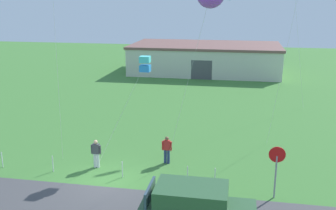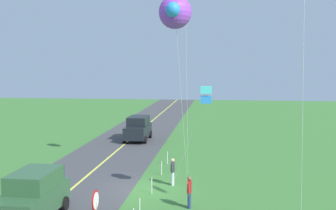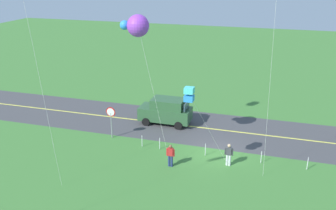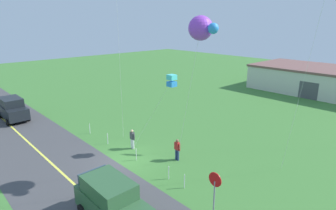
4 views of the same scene
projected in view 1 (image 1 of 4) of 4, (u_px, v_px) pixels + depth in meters
ground_plane at (107, 183)px, 20.09m from camera, size 120.00×120.00×0.10m
stop_sign at (277, 162)px, 18.06m from camera, size 0.76×0.08×2.56m
person_adult_near at (167, 149)px, 22.16m from camera, size 0.58×0.22×1.60m
person_adult_companion at (96, 153)px, 21.63m from camera, size 0.58×0.22×1.60m
kite_blue_mid at (145, 64)px, 21.87m from camera, size 2.65×2.28×5.97m
warehouse_distant at (206, 58)px, 49.59m from camera, size 18.36×10.20×3.50m
fence_post_0 at (2, 160)px, 21.73m from camera, size 0.05×0.05×0.90m
fence_post_1 at (53, 164)px, 21.20m from camera, size 0.05×0.05×0.90m
fence_post_2 at (122, 169)px, 20.52m from camera, size 0.05×0.05×0.90m
fence_post_3 at (187, 174)px, 19.91m from camera, size 0.05×0.05×0.90m
fence_post_4 at (215, 177)px, 19.67m from camera, size 0.05×0.05×0.90m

